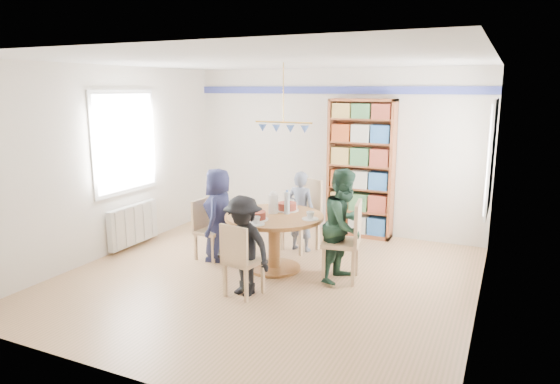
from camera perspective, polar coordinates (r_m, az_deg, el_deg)
The scene contains 14 objects.
ground at distance 6.48m, azimuth -1.52°, elevation -9.79°, with size 5.00×5.00×0.00m, color tan.
room_shell at distance 6.96m, azimuth -0.32°, elevation 5.73°, with size 5.00×5.00×5.00m.
radiator at distance 7.91m, azimuth -16.42°, elevation -3.58°, with size 0.12×1.00×0.60m.
dining_table at distance 6.60m, azimuth -0.66°, elevation -4.26°, with size 1.30×1.30×0.75m.
chair_left at distance 7.15m, azimuth -8.41°, elevation -3.90°, with size 0.40×0.40×0.85m.
chair_right at distance 6.29m, azimuth 7.75°, elevation -5.17°, with size 0.52×0.52×1.02m.
chair_far at distance 7.46m, azimuth 2.76°, elevation -2.18°, with size 0.60×0.60×1.06m.
chair_near at distance 5.78m, azimuth -4.63°, elevation -7.43°, with size 0.45×0.45×0.88m.
person_left at distance 7.01m, azimuth -7.02°, elevation -2.59°, with size 0.64×0.41×1.30m, color #191C38.
person_right at distance 6.26m, azimuth 7.37°, elevation -3.78°, with size 0.69×0.54×1.42m, color #1B3627.
person_far at distance 7.38m, azimuth 2.39°, elevation -2.21°, with size 0.44×0.29×1.20m, color gray.
person_near at distance 5.81m, azimuth -4.21°, elevation -6.17°, with size 0.77×0.44×1.19m, color black.
bookshelf at distance 8.13m, azimuth 9.21°, elevation 2.51°, with size 1.06×0.32×2.22m.
tableware at distance 6.57m, azimuth -0.77°, elevation -1.97°, with size 1.23×1.23×0.32m.
Camera 1 is at (2.70, -5.39, 2.38)m, focal length 32.00 mm.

